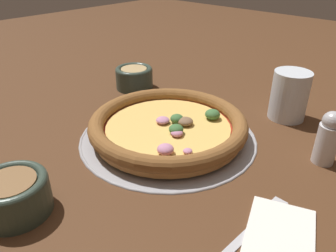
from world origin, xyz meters
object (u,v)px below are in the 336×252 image
at_px(pizza_tray, 168,136).
at_px(pizza, 168,126).
at_px(pepper_shaker, 328,138).
at_px(fork, 256,225).
at_px(drinking_cup, 289,95).
at_px(bowl_far, 13,194).
at_px(bowl_near, 134,77).
at_px(napkin, 281,230).

distance_m(pizza_tray, pizza, 0.02).
bearing_deg(pepper_shaker, fork, -2.34).
bearing_deg(fork, pizza, 72.11).
height_order(drinking_cup, fork, drinking_cup).
relative_size(pizza_tray, drinking_cup, 3.29).
xyz_separation_m(bowl_far, fork, (-0.22, 0.28, -0.03)).
height_order(fork, pepper_shaker, pepper_shaker).
bearing_deg(bowl_near, bowl_far, 27.66).
xyz_separation_m(pizza, pepper_shaker, (-0.13, 0.27, 0.02)).
bearing_deg(pizza_tray, pizza, 102.66).
xyz_separation_m(pizza_tray, fork, (0.10, 0.26, -0.00)).
xyz_separation_m(pizza_tray, drinking_cup, (-0.25, 0.14, 0.05)).
bearing_deg(bowl_far, bowl_near, -152.34).
bearing_deg(bowl_near, pizza_tray, 61.79).
height_order(pizza_tray, pizza, pizza).
height_order(pizza_tray, bowl_near, bowl_near).
height_order(bowl_near, bowl_far, same).
height_order(bowl_far, drinking_cup, drinking_cup).
bearing_deg(napkin, bowl_far, -53.58).
relative_size(pizza_tray, napkin, 2.57).
relative_size(bowl_near, drinking_cup, 0.92).
relative_size(bowl_near, fork, 0.59).
distance_m(pizza_tray, drinking_cup, 0.29).
height_order(bowl_far, fork, bowl_far).
distance_m(drinking_cup, pepper_shaker, 0.18).
xyz_separation_m(bowl_near, bowl_far, (0.45, 0.24, 0.00)).
xyz_separation_m(pizza_tray, bowl_far, (0.31, -0.02, 0.03)).
height_order(pizza, drinking_cup, drinking_cup).
bearing_deg(fork, drinking_cup, 21.57).
relative_size(drinking_cup, pepper_shaker, 1.08).
bearing_deg(pepper_shaker, bowl_near, -90.81).
relative_size(bowl_near, pepper_shaker, 1.00).
bearing_deg(bowl_near, fork, 65.69).
height_order(pizza_tray, drinking_cup, drinking_cup).
bearing_deg(bowl_far, fork, 127.95).
bearing_deg(pizza, pepper_shaker, 115.60).
bearing_deg(drinking_cup, bowl_near, -73.56).
bearing_deg(drinking_cup, napkin, 24.31).
distance_m(pizza, bowl_near, 0.29).
relative_size(pizza, napkin, 2.28).
bearing_deg(napkin, bowl_near, -112.03).
relative_size(napkin, fork, 0.82).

